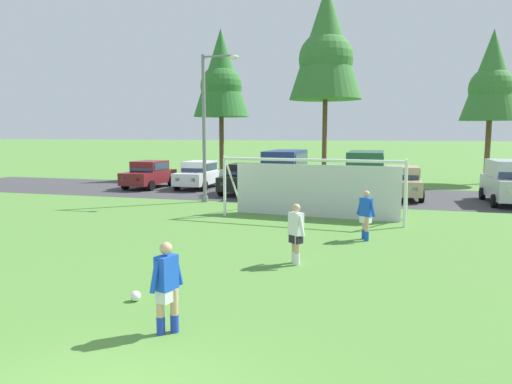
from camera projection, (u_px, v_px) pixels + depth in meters
name	position (u px, v px, depth m)	size (l,w,h in m)	color
ground_plane	(305.00, 217.00, 19.99)	(400.00, 400.00, 0.00)	#518438
parking_lot_strip	(329.00, 195.00, 27.24)	(52.00, 8.40, 0.01)	#3D3D3F
soccer_ball	(136.00, 296.00, 10.01)	(0.22, 0.22, 0.22)	white
soccer_goal	(314.00, 187.00, 19.70)	(7.54, 2.48, 2.57)	white
player_striker_near	(296.00, 234.00, 12.77)	(0.59, 0.57, 1.64)	tan
player_defender_far	(167.00, 288.00, 8.33)	(0.37, 0.70, 1.64)	tan
player_winger_left	(366.00, 215.00, 15.64)	(0.66, 0.47, 1.64)	tan
parked_car_slot_far_left	(149.00, 174.00, 30.53)	(2.16, 4.27, 1.72)	maroon
parked_car_slot_left	(199.00, 175.00, 30.27)	(2.04, 4.20, 1.72)	silver
parked_car_slot_center_left	(244.00, 178.00, 27.74)	(2.12, 4.24, 1.72)	black
parked_car_slot_center	(285.00, 172.00, 26.79)	(2.21, 4.81, 2.52)	navy
parked_car_slot_center_right	(366.00, 174.00, 25.57)	(2.24, 4.82, 2.52)	#194C2D
parked_car_slot_right	(402.00, 182.00, 25.61)	(2.17, 4.27, 1.72)	tan
parked_car_slot_far_right	(510.00, 182.00, 23.60)	(2.21, 4.64, 2.16)	#B2B2BC
tree_left_edge	(221.00, 76.00, 36.57)	(4.26, 4.26, 11.37)	brown
tree_mid_left	(326.00, 46.00, 35.24)	(5.38, 5.38, 14.35)	brown
tree_center_back	(492.00, 78.00, 32.27)	(3.91, 3.91, 10.43)	brown
street_lamp	(207.00, 127.00, 23.97)	(2.00, 0.32, 7.34)	slate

